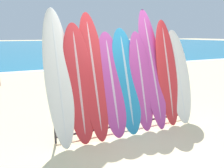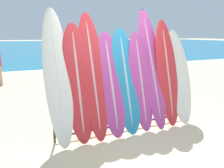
# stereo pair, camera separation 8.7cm
# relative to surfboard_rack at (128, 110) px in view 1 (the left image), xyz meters

# --- Properties ---
(ground_plane) EXTENTS (160.00, 160.00, 0.00)m
(ground_plane) POSITION_rel_surfboard_rack_xyz_m (-0.09, -0.24, -0.44)
(ground_plane) COLOR beige
(ocean_water) EXTENTS (120.00, 60.00, 0.01)m
(ocean_water) POSITION_rel_surfboard_rack_xyz_m (-0.09, 37.95, -0.44)
(ocean_water) COLOR teal
(ocean_water) RESTS_ON ground_plane
(surfboard_rack) EXTENTS (3.03, 0.04, 0.80)m
(surfboard_rack) POSITION_rel_surfboard_rack_xyz_m (0.00, 0.00, 0.00)
(surfboard_rack) COLOR #28282D
(surfboard_rack) RESTS_ON ground_plane
(surfboard_slot_0) EXTENTS (0.49, 0.98, 2.48)m
(surfboard_slot_0) POSITION_rel_surfboard_rack_xyz_m (-1.36, 0.13, 0.79)
(surfboard_slot_0) COLOR silver
(surfboard_slot_0) RESTS_ON ground_plane
(surfboard_slot_1) EXTENTS (0.55, 0.77, 2.20)m
(surfboard_slot_1) POSITION_rel_surfboard_rack_xyz_m (-1.00, 0.08, 0.66)
(surfboard_slot_1) COLOR red
(surfboard_slot_1) RESTS_ON ground_plane
(surfboard_slot_2) EXTENTS (0.50, 0.94, 2.42)m
(surfboard_slot_2) POSITION_rel_surfboard_rack_xyz_m (-0.69, 0.12, 0.76)
(surfboard_slot_2) COLOR red
(surfboard_slot_2) RESTS_ON ground_plane
(surfboard_slot_3) EXTENTS (0.57, 0.79, 2.04)m
(surfboard_slot_3) POSITION_rel_surfboard_rack_xyz_m (-0.33, 0.06, 0.58)
(surfboard_slot_3) COLOR #B23D8E
(surfboard_slot_3) RESTS_ON ground_plane
(surfboard_slot_4) EXTENTS (0.59, 0.78, 2.11)m
(surfboard_slot_4) POSITION_rel_surfboard_rack_xyz_m (0.00, 0.07, 0.61)
(surfboard_slot_4) COLOR teal
(surfboard_slot_4) RESTS_ON ground_plane
(surfboard_slot_5) EXTENTS (0.50, 0.68, 2.04)m
(surfboard_slot_5) POSITION_rel_surfboard_rack_xyz_m (0.34, 0.04, 0.58)
(surfboard_slot_5) COLOR #B23D8E
(surfboard_slot_5) RESTS_ON ground_plane
(surfboard_slot_6) EXTENTS (0.50, 1.00, 2.53)m
(surfboard_slot_6) POSITION_rel_surfboard_rack_xyz_m (0.67, 0.15, 0.82)
(surfboard_slot_6) COLOR #B23D8E
(surfboard_slot_6) RESTS_ON ground_plane
(surfboard_slot_7) EXTENTS (0.52, 0.72, 2.30)m
(surfboard_slot_7) POSITION_rel_surfboard_rack_xyz_m (1.01, 0.06, 0.71)
(surfboard_slot_7) COLOR red
(surfboard_slot_7) RESTS_ON ground_plane
(surfboard_slot_8) EXTENTS (0.60, 0.74, 2.08)m
(surfboard_slot_8) POSITION_rel_surfboard_rack_xyz_m (1.34, 0.06, 0.60)
(surfboard_slot_8) COLOR silver
(surfboard_slot_8) RESTS_ON ground_plane
(person_mid_beach) EXTENTS (0.21, 0.26, 1.57)m
(person_mid_beach) POSITION_rel_surfboard_rack_xyz_m (0.45, 4.52, 0.41)
(person_mid_beach) COLOR #846047
(person_mid_beach) RESTS_ON ground_plane
(person_far_left) EXTENTS (0.29, 0.23, 1.75)m
(person_far_left) POSITION_rel_surfboard_rack_xyz_m (1.84, 7.54, 0.51)
(person_far_left) COLOR #846047
(person_far_left) RESTS_ON ground_plane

